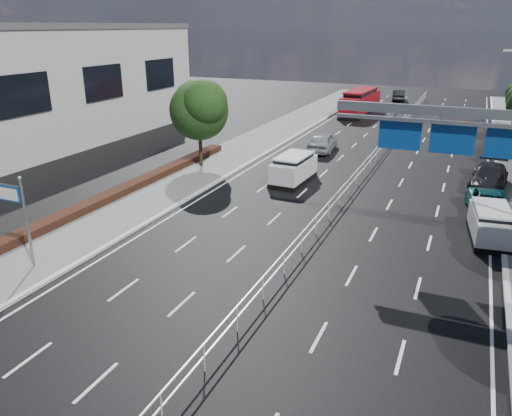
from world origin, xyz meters
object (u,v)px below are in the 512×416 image
at_px(parked_car_dark, 489,177).
at_px(white_minivan, 294,169).
at_px(toilet_sign, 17,206).
at_px(near_car_dark, 399,95).
at_px(overhead_gantry, 470,135).
at_px(parked_car_teal, 489,204).
at_px(red_bus, 360,102).
at_px(silver_minivan, 490,224).
at_px(near_car_silver, 323,142).

bearing_deg(parked_car_dark, white_minivan, -158.08).
xyz_separation_m(toilet_sign, near_car_dark, (7.52, 61.01, -2.17)).
height_order(overhead_gantry, parked_car_teal, overhead_gantry).
xyz_separation_m(toilet_sign, parked_car_teal, (19.25, 15.47, -2.27)).
bearing_deg(red_bus, toilet_sign, -92.43).
height_order(overhead_gantry, white_minivan, overhead_gantry).
relative_size(white_minivan, silver_minivan, 1.06).
height_order(overhead_gantry, near_car_silver, overhead_gantry).
bearing_deg(silver_minivan, near_car_dark, 96.71).
bearing_deg(parked_car_dark, parked_car_teal, -84.79).
xyz_separation_m(toilet_sign, near_car_silver, (6.10, 26.76, -2.11)).
distance_m(overhead_gantry, red_bus, 39.09).
relative_size(red_bus, parked_car_teal, 2.11).
distance_m(red_bus, parked_car_teal, 34.44).
height_order(toilet_sign, white_minivan, toilet_sign).
bearing_deg(white_minivan, toilet_sign, -108.78).
bearing_deg(toilet_sign, near_car_silver, 77.15).
relative_size(red_bus, near_car_silver, 2.09).
distance_m(near_car_silver, parked_car_teal, 17.33).
bearing_deg(parked_car_dark, overhead_gantry, -93.00).
xyz_separation_m(white_minivan, red_bus, (-1.84, 29.66, 0.61)).
distance_m(near_car_silver, near_car_dark, 34.28).
distance_m(overhead_gantry, white_minivan, 13.80).
relative_size(silver_minivan, parked_car_teal, 0.89).
height_order(red_bus, silver_minivan, red_bus).
bearing_deg(toilet_sign, white_minivan, 68.37).
bearing_deg(silver_minivan, overhead_gantry, -139.92).
xyz_separation_m(near_car_dark, silver_minivan, (11.73, -49.30, 0.07)).
bearing_deg(parked_car_teal, silver_minivan, -95.95).
bearing_deg(toilet_sign, overhead_gantry, 29.60).
xyz_separation_m(toilet_sign, white_minivan, (6.79, 17.12, -1.99)).
height_order(toilet_sign, parked_car_teal, toilet_sign).
bearing_deg(toilet_sign, red_bus, 83.96).
height_order(near_car_dark, parked_car_dark, parked_car_dark).
distance_m(near_car_dark, silver_minivan, 50.67).
bearing_deg(near_car_dark, red_bus, 72.33).
xyz_separation_m(white_minivan, parked_car_dark, (12.47, 3.74, -0.17)).
bearing_deg(white_minivan, overhead_gantry, -30.09).
bearing_deg(parked_car_teal, overhead_gantry, -112.01).
bearing_deg(near_car_silver, parked_car_dark, 151.99).
xyz_separation_m(near_car_dark, parked_car_dark, (11.73, -40.14, 0.01)).
bearing_deg(parked_car_teal, parked_car_dark, 84.05).
bearing_deg(toilet_sign, near_car_dark, 82.97).
height_order(toilet_sign, silver_minivan, toilet_sign).
relative_size(toilet_sign, near_car_dark, 0.92).
height_order(near_car_silver, parked_car_dark, near_car_silver).
bearing_deg(near_car_silver, toilet_sign, 73.28).
bearing_deg(overhead_gantry, silver_minivan, 46.76).
bearing_deg(parked_car_dark, toilet_sign, -127.50).
xyz_separation_m(toilet_sign, red_bus, (4.95, 46.78, -1.37)).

